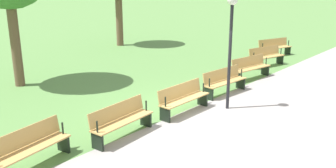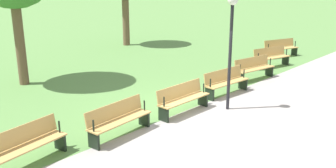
# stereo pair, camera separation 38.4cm
# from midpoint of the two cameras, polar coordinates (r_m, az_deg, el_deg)

# --- Properties ---
(ground_plane) EXTENTS (120.00, 120.00, 0.00)m
(ground_plane) POSITION_cam_midpoint_polar(r_m,az_deg,el_deg) (11.46, 3.49, -4.52)
(ground_plane) COLOR #5B8C47
(path_paving) EXTENTS (33.99, 5.18, 0.01)m
(path_paving) POSITION_cam_midpoint_polar(r_m,az_deg,el_deg) (10.17, 14.43, -7.86)
(path_paving) COLOR #A39E99
(path_paving) RESTS_ON ground
(bench_0) EXTENTS (2.00, 1.10, 0.89)m
(bench_0) POSITION_cam_midpoint_polar(r_m,az_deg,el_deg) (20.12, 17.56, 5.40)
(bench_0) COLOR tan
(bench_0) RESTS_ON ground
(bench_1) EXTENTS (2.02, 0.96, 0.89)m
(bench_1) POSITION_cam_midpoint_polar(r_m,az_deg,el_deg) (17.74, 16.27, 4.09)
(bench_1) COLOR tan
(bench_1) RESTS_ON ground
(bench_2) EXTENTS (2.01, 0.80, 0.89)m
(bench_2) POSITION_cam_midpoint_polar(r_m,az_deg,el_deg) (15.45, 13.84, 2.47)
(bench_2) COLOR tan
(bench_2) RESTS_ON ground
(bench_3) EXTENTS (1.99, 0.64, 0.89)m
(bench_3) POSITION_cam_midpoint_polar(r_m,az_deg,el_deg) (13.28, 9.75, 0.43)
(bench_3) COLOR tan
(bench_3) RESTS_ON ground
(bench_4) EXTENTS (1.96, 0.47, 0.89)m
(bench_4) POSITION_cam_midpoint_polar(r_m,az_deg,el_deg) (11.34, 3.26, -2.17)
(bench_4) COLOR tan
(bench_4) RESTS_ON ground
(bench_5) EXTENTS (1.99, 0.64, 0.89)m
(bench_5) POSITION_cam_midpoint_polar(r_m,az_deg,el_deg) (9.79, -6.56, -5.39)
(bench_5) COLOR tan
(bench_5) RESTS_ON ground
(bench_6) EXTENTS (2.01, 0.80, 0.89)m
(bench_6) POSITION_cam_midpoint_polar(r_m,az_deg,el_deg) (8.83, -20.16, -8.87)
(bench_6) COLOR tan
(bench_6) RESTS_ON ground
(lamp_post) EXTENTS (0.32, 0.32, 3.57)m
(lamp_post) POSITION_cam_midpoint_polar(r_m,az_deg,el_deg) (11.34, 10.74, 8.20)
(lamp_post) COLOR black
(lamp_post) RESTS_ON ground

